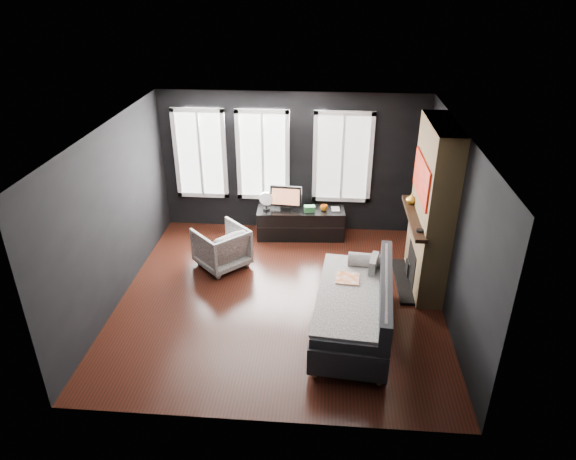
# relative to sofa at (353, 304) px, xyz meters

# --- Properties ---
(floor) EXTENTS (5.00, 5.00, 0.00)m
(floor) POSITION_rel_sofa_xyz_m (-1.10, 0.77, -0.48)
(floor) COLOR black
(floor) RESTS_ON ground
(ceiling) EXTENTS (5.00, 5.00, 0.00)m
(ceiling) POSITION_rel_sofa_xyz_m (-1.10, 0.77, 2.22)
(ceiling) COLOR white
(ceiling) RESTS_ON ground
(wall_back) EXTENTS (5.00, 0.02, 2.70)m
(wall_back) POSITION_rel_sofa_xyz_m (-1.10, 3.27, 0.87)
(wall_back) COLOR black
(wall_back) RESTS_ON ground
(wall_left) EXTENTS (0.02, 5.00, 2.70)m
(wall_left) POSITION_rel_sofa_xyz_m (-3.60, 0.77, 0.87)
(wall_left) COLOR black
(wall_left) RESTS_ON ground
(wall_right) EXTENTS (0.02, 5.00, 2.70)m
(wall_right) POSITION_rel_sofa_xyz_m (1.40, 0.77, 0.87)
(wall_right) COLOR black
(wall_right) RESTS_ON ground
(windows) EXTENTS (4.00, 0.16, 1.76)m
(windows) POSITION_rel_sofa_xyz_m (-1.55, 3.23, 1.90)
(windows) COLOR white
(windows) RESTS_ON wall_back
(fireplace) EXTENTS (0.70, 1.62, 2.70)m
(fireplace) POSITION_rel_sofa_xyz_m (1.20, 1.37, 0.87)
(fireplace) COLOR #93724C
(fireplace) RESTS_ON floor
(sofa) EXTENTS (1.31, 2.31, 0.95)m
(sofa) POSITION_rel_sofa_xyz_m (0.00, 0.00, 0.00)
(sofa) COLOR #27272A
(sofa) RESTS_ON floor
(stripe_pillow) EXTENTS (0.18, 0.40, 0.39)m
(stripe_pillow) POSITION_rel_sofa_xyz_m (0.30, 0.62, 0.21)
(stripe_pillow) COLOR gray
(stripe_pillow) RESTS_ON sofa
(armchair) EXTENTS (1.06, 1.06, 0.80)m
(armchair) POSITION_rel_sofa_xyz_m (-2.20, 1.67, -0.08)
(armchair) COLOR silver
(armchair) RESTS_ON floor
(media_console) EXTENTS (1.69, 0.63, 0.57)m
(media_console) POSITION_rel_sofa_xyz_m (-0.90, 2.87, -0.19)
(media_console) COLOR black
(media_console) RESTS_ON floor
(monitor) EXTENTS (0.61, 0.17, 0.54)m
(monitor) POSITION_rel_sofa_xyz_m (-1.18, 2.86, 0.36)
(monitor) COLOR black
(monitor) RESTS_ON media_console
(desk_fan) EXTENTS (0.29, 0.29, 0.37)m
(desk_fan) POSITION_rel_sofa_xyz_m (-1.55, 2.81, 0.28)
(desk_fan) COLOR gray
(desk_fan) RESTS_ON media_console
(mug) EXTENTS (0.17, 0.15, 0.14)m
(mug) POSITION_rel_sofa_xyz_m (-0.46, 2.87, 0.16)
(mug) COLOR orange
(mug) RESTS_ON media_console
(book) EXTENTS (0.15, 0.03, 0.21)m
(book) POSITION_rel_sofa_xyz_m (-0.32, 2.92, 0.20)
(book) COLOR tan
(book) RESTS_ON media_console
(storage_box) EXTENTS (0.22, 0.16, 0.11)m
(storage_box) POSITION_rel_sofa_xyz_m (-0.73, 2.81, 0.15)
(storage_box) COLOR #2F753C
(storage_box) RESTS_ON media_console
(mantel_vase) EXTENTS (0.20, 0.20, 0.17)m
(mantel_vase) POSITION_rel_sofa_xyz_m (0.95, 1.82, 0.84)
(mantel_vase) COLOR gold
(mantel_vase) RESTS_ON fireplace
(mantel_clock) EXTENTS (0.11, 0.11, 0.04)m
(mantel_clock) POSITION_rel_sofa_xyz_m (0.95, 0.82, 0.77)
(mantel_clock) COLOR black
(mantel_clock) RESTS_ON fireplace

